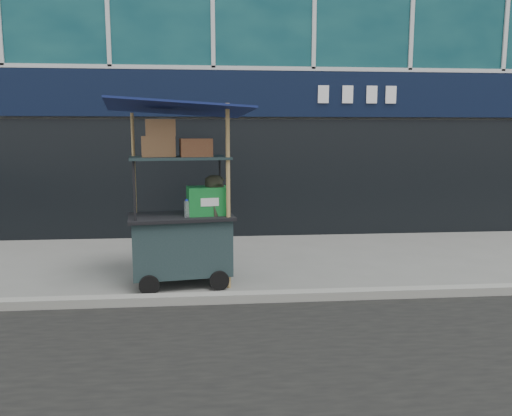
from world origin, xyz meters
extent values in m
plane|color=slate|center=(0.00, 0.00, 0.00)|extent=(80.00, 80.00, 0.00)
cube|color=gray|center=(0.00, -0.20, 0.06)|extent=(80.00, 0.18, 0.12)
cube|color=black|center=(0.00, 3.86, 2.90)|extent=(15.68, 0.06, 0.90)
cube|color=black|center=(0.00, 3.90, 1.20)|extent=(15.68, 0.04, 2.40)
cube|color=#192C2C|center=(-0.51, 0.66, 0.56)|extent=(1.44, 0.97, 0.78)
cylinder|color=black|center=(-0.91, 0.18, 0.13)|extent=(0.27, 0.09, 0.27)
cylinder|color=black|center=(0.02, 0.32, 0.13)|extent=(0.27, 0.09, 0.27)
cube|color=black|center=(-0.51, 0.66, 0.97)|extent=(1.54, 1.07, 0.04)
cylinder|color=black|center=(-1.07, 0.24, 1.37)|extent=(0.04, 0.04, 0.84)
cylinder|color=black|center=(0.15, 0.41, 1.37)|extent=(0.04, 0.04, 0.84)
cylinder|color=black|center=(-1.17, 0.90, 1.37)|extent=(0.04, 0.04, 0.84)
cylinder|color=black|center=(0.05, 1.08, 1.37)|extent=(0.04, 0.04, 0.84)
cube|color=#192C2C|center=(-0.51, 0.66, 1.79)|extent=(1.44, 0.97, 0.03)
cylinder|color=tan|center=(0.15, 0.41, 1.26)|extent=(0.06, 0.06, 2.52)
cylinder|color=tan|center=(-1.17, 0.90, 1.20)|extent=(0.05, 0.05, 2.41)
cube|color=#0D184B|center=(-0.51, 0.66, 2.46)|extent=(2.08, 1.60, 0.22)
cube|color=#106A22|center=(-0.13, 0.66, 1.19)|extent=(0.61, 0.47, 0.39)
cylinder|color=silver|center=(-0.41, 0.45, 1.11)|extent=(0.08, 0.08, 0.22)
cylinder|color=#192FBC|center=(-0.41, 0.45, 1.23)|extent=(0.04, 0.04, 0.02)
cube|color=brown|center=(-0.79, 0.67, 1.95)|extent=(0.49, 0.40, 0.28)
cube|color=olive|center=(-0.28, 0.64, 1.93)|extent=(0.47, 0.37, 0.25)
cube|color=brown|center=(-0.76, 0.66, 2.20)|extent=(0.43, 0.34, 0.22)
imported|color=black|center=(0.02, 0.66, 0.78)|extent=(0.48, 0.63, 1.55)
camera|label=1|loc=(-0.08, -6.28, 2.13)|focal=35.00mm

